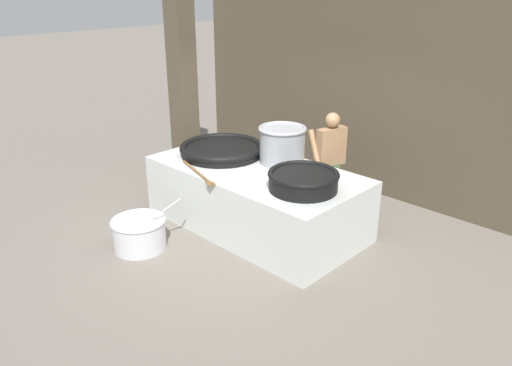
{
  "coord_description": "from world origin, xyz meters",
  "views": [
    {
      "loc": [
        4.72,
        -4.88,
        3.49
      ],
      "look_at": [
        0.0,
        0.0,
        0.69
      ],
      "focal_mm": 35.0,
      "sensor_mm": 36.0,
      "label": 1
    }
  ],
  "objects": [
    {
      "name": "ground_plane",
      "position": [
        0.0,
        0.0,
        0.0
      ],
      "size": [
        60.0,
        60.0,
        0.0
      ],
      "primitive_type": "plane",
      "color": "slate"
    },
    {
      "name": "prep_bowl_vegetables",
      "position": [
        -0.69,
        -1.61,
        0.24
      ],
      "size": [
        0.77,
        0.86,
        0.73
      ],
      "color": "silver",
      "rests_on": "ground_plane"
    },
    {
      "name": "support_pillar",
      "position": [
        -2.17,
        0.43,
        2.03
      ],
      "size": [
        0.37,
        0.37,
        4.06
      ],
      "primitive_type": "cube",
      "color": "#4C4233",
      "rests_on": "ground_plane"
    },
    {
      "name": "back_wall",
      "position": [
        0.0,
        2.47,
        2.03
      ],
      "size": [
        7.0,
        0.24,
        4.06
      ],
      "primitive_type": "cube",
      "color": "#4C4233",
      "rests_on": "ground_plane"
    },
    {
      "name": "hearth_platform",
      "position": [
        0.0,
        0.0,
        0.46
      ],
      "size": [
        3.2,
        1.65,
        0.92
      ],
      "color": "silver",
      "rests_on": "ground_plane"
    },
    {
      "name": "cook",
      "position": [
        0.48,
        1.16,
        0.88
      ],
      "size": [
        0.46,
        0.65,
        1.63
      ],
      "rotation": [
        0.0,
        0.0,
        2.89
      ],
      "color": "#9E7551",
      "rests_on": "ground_plane"
    },
    {
      "name": "giant_wok_near",
      "position": [
        -0.8,
        0.06,
        1.02
      ],
      "size": [
        1.32,
        1.32,
        0.18
      ],
      "color": "black",
      "rests_on": "hearth_platform"
    },
    {
      "name": "giant_wok_far",
      "position": [
        0.99,
        -0.14,
        1.06
      ],
      "size": [
        0.94,
        0.94,
        0.25
      ],
      "color": "black",
      "rests_on": "hearth_platform"
    },
    {
      "name": "stock_pot",
      "position": [
        0.1,
        0.46,
        1.21
      ],
      "size": [
        0.72,
        0.72,
        0.55
      ],
      "color": "gray",
      "rests_on": "hearth_platform"
    },
    {
      "name": "stirring_paddle",
      "position": [
        -0.39,
        -0.74,
        0.94
      ],
      "size": [
        1.0,
        0.37,
        0.04
      ],
      "rotation": [
        0.0,
        0.0,
        -0.3
      ],
      "color": "brown",
      "rests_on": "hearth_platform"
    }
  ]
}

